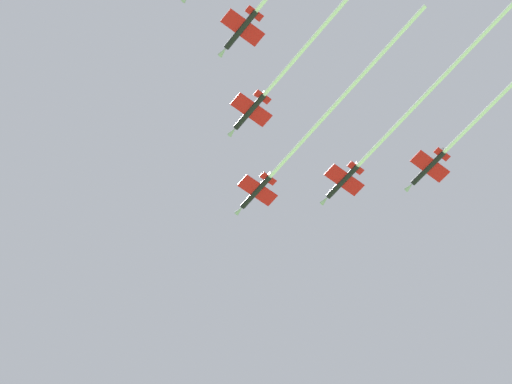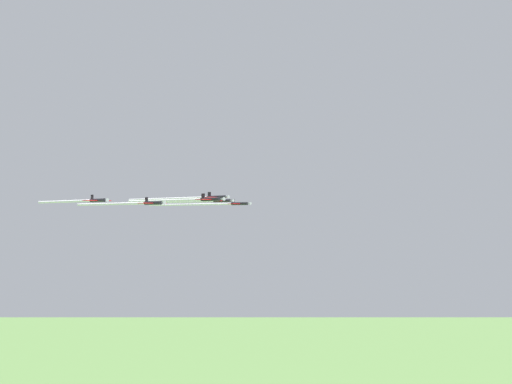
# 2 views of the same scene
# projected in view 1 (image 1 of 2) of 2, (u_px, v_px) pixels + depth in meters

# --- Properties ---
(jet_lead) EXTENTS (58.66, 27.17, 2.65)m
(jet_lead) POSITION_uv_depth(u_px,v_px,m) (306.00, 137.00, 209.68)
(jet_lead) COLOR black
(jet_port_inner) EXTENTS (67.72, 31.06, 2.65)m
(jet_port_inner) POSITION_uv_depth(u_px,v_px,m) (315.00, 36.00, 198.84)
(jet_port_inner) COLOR black
(jet_starboard_inner) EXTENTS (62.97, 29.02, 2.65)m
(jet_starboard_inner) POSITION_uv_depth(u_px,v_px,m) (403.00, 119.00, 206.07)
(jet_starboard_inner) COLOR black
(jet_starboard_outer) EXTENTS (57.58, 26.70, 2.65)m
(jet_starboard_outer) POSITION_uv_depth(u_px,v_px,m) (483.00, 113.00, 206.39)
(jet_starboard_outer) COLOR black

